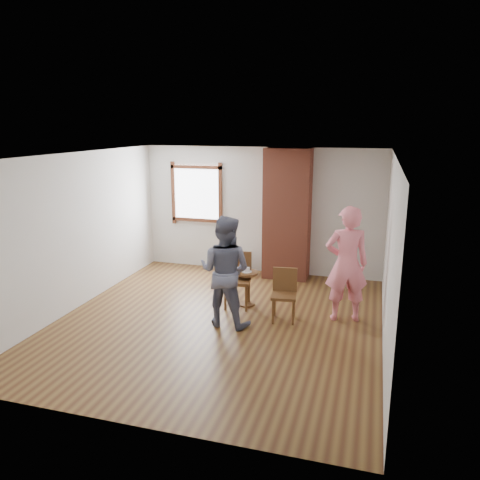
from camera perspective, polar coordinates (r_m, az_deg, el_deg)
name	(u,v)px	position (r m, az deg, el deg)	size (l,w,h in m)	color
ground	(218,321)	(7.54, -2.64, -9.88)	(5.50, 5.50, 0.00)	brown
room_shell	(226,203)	(7.59, -1.72, 4.58)	(5.04, 5.52, 2.62)	silver
brick_chimney	(287,214)	(9.33, 5.76, 3.12)	(0.90, 0.50, 2.60)	#A5503A
stoneware_crock	(244,265)	(9.69, 0.43, -3.05)	(0.33, 0.33, 0.42)	tan
dark_pot	(247,273)	(9.62, 0.81, -4.03)	(0.15, 0.15, 0.15)	black
dining_chair_left	(238,276)	(7.98, -0.26, -4.45)	(0.49, 0.49, 0.93)	brown
dining_chair_right	(284,291)	(7.49, 5.42, -6.26)	(0.43, 0.43, 0.83)	brown
side_table	(247,283)	(8.03, 0.81, -5.23)	(0.40, 0.40, 0.60)	brown
cake_plate	(247,272)	(7.97, 0.81, -3.87)	(0.18, 0.18, 0.01)	white
cake_slice	(247,270)	(7.96, 0.88, -3.64)	(0.08, 0.07, 0.06)	silver
man	(225,271)	(7.15, -1.84, -3.82)	(0.84, 0.65, 1.72)	#16183D
person_pink	(347,264)	(7.48, 12.87, -2.87)	(0.67, 0.44, 1.85)	pink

